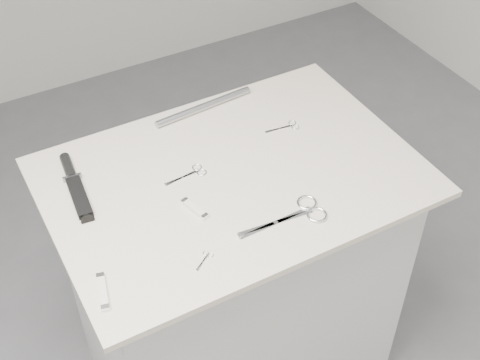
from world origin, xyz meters
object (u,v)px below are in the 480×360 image
pocket_knife_a (103,291)px  pocket_knife_b (195,209)px  embroidery_scissors_b (287,127)px  large_shears (299,214)px  embroidery_scissors_a (192,173)px  tiny_scissors (205,259)px  plinth (234,283)px  sheathed_knife (74,183)px  metal_rail (204,107)px

pocket_knife_a → pocket_knife_b: (0.30, 0.14, -0.00)m
embroidery_scissors_b → pocket_knife_b: pocket_knife_b is taller
large_shears → embroidery_scissors_a: large_shears is taller
tiny_scissors → embroidery_scissors_b: bearing=2.8°
embroidery_scissors_b → plinth: bearing=-149.6°
tiny_scissors → pocket_knife_a: bearing=140.4°
pocket_knife_a → sheathed_knife: bearing=4.6°
pocket_knife_a → metal_rail: metal_rail is taller
plinth → large_shears: (0.07, -0.21, 0.47)m
sheathed_knife → metal_rail: bearing=-68.1°
large_shears → pocket_knife_a: pocket_knife_a is taller
large_shears → embroidery_scissors_b: large_shears is taller
plinth → sheathed_knife: 0.64m
pocket_knife_a → pocket_knife_b: 0.33m
tiny_scissors → large_shears: bearing=-31.2°
embroidery_scissors_a → pocket_knife_a: bearing=-148.3°
large_shears → pocket_knife_a: size_ratio=2.21×
embroidery_scissors_a → sheathed_knife: sheathed_knife is taller
large_shears → tiny_scissors: bearing=-174.6°
tiny_scissors → metal_rail: (0.26, 0.53, 0.01)m
plinth → large_shears: large_shears is taller
embroidery_scissors_a → tiny_scissors: 0.31m
plinth → pocket_knife_a: pocket_knife_a is taller
embroidery_scissors_b → pocket_knife_b: bearing=-149.0°
sheathed_knife → pocket_knife_b: 0.34m
pocket_knife_b → plinth: bearing=-79.8°
embroidery_scissors_b → pocket_knife_a: pocket_knife_a is taller
embroidery_scissors_a → pocket_knife_b: bearing=-118.5°
large_shears → tiny_scissors: size_ratio=3.92×
embroidery_scissors_a → metal_rail: size_ratio=0.38×
tiny_scissors → sheathed_knife: (-0.19, 0.40, 0.01)m
plinth → large_shears: 0.52m
tiny_scissors → metal_rail: bearing=29.0°
sheathed_knife → pocket_knife_a: sheathed_knife is taller
embroidery_scissors_a → embroidery_scissors_b: same height
embroidery_scissors_a → metal_rail: 0.29m
pocket_knife_a → tiny_scissors: bearing=-81.4°
embroidery_scissors_a → metal_rail: bearing=51.7°
pocket_knife_b → embroidery_scissors_b: bearing=-80.7°
plinth → embroidery_scissors_b: embroidery_scissors_b is taller
plinth → pocket_knife_b: bearing=-154.5°
embroidery_scissors_a → tiny_scissors: size_ratio=2.01×
embroidery_scissors_b → sheathed_knife: size_ratio=0.42×
large_shears → sheathed_knife: sheathed_knife is taller
embroidery_scissors_a → plinth: bearing=-35.9°
tiny_scissors → sheathed_knife: 0.44m
pocket_knife_b → sheathed_knife: bearing=29.7°
embroidery_scissors_a → embroidery_scissors_b: bearing=3.0°
sheathed_knife → pocket_knife_b: size_ratio=2.80×
sheathed_knife → large_shears: bearing=-123.9°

